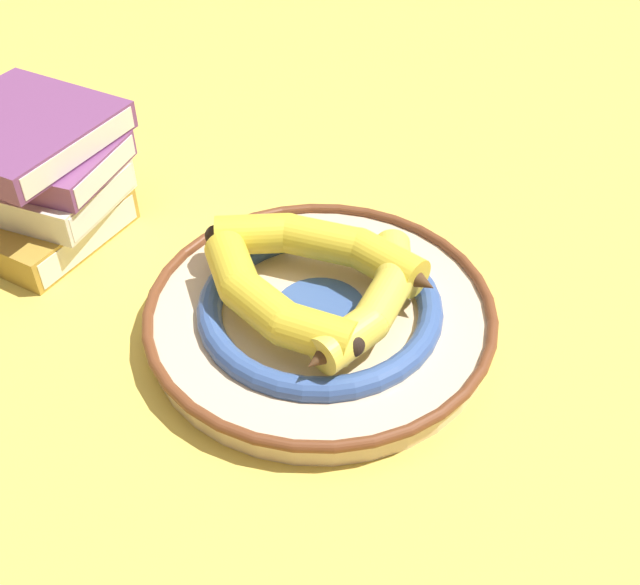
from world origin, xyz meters
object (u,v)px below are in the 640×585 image
Objects in this scene: decorative_bowl at (320,313)px; banana_b at (265,299)px; banana_a at (324,246)px; book_stack at (31,175)px; banana_c at (374,303)px.

decorative_bowl is 0.06m from banana_b.
banana_b is at bearing -179.19° from decorative_bowl.
book_stack reaches higher than banana_a.
banana_b is 1.24× the size of banana_c.
book_stack is (-0.14, 0.26, 0.01)m from banana_b.
decorative_bowl is 2.03× the size of banana_c.
decorative_bowl is at bearing -0.16° from book_stack.
book_stack reaches higher than decorative_bowl.
banana_c is (0.00, -0.08, -0.00)m from banana_a.
banana_b is (-0.05, -0.00, 0.04)m from decorative_bowl.
banana_b is 0.83× the size of book_stack.
decorative_bowl is at bearing 84.81° from banana_c.
banana_c is at bearing 137.98° from banana_a.
banana_a is 1.13× the size of banana_c.
banana_a is at bearing 103.25° from banana_b.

